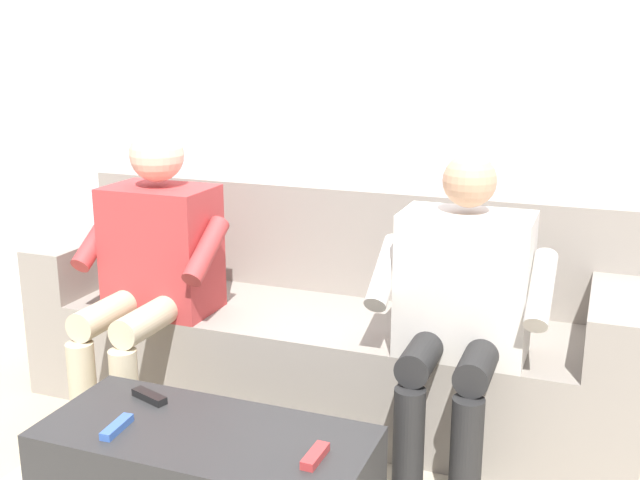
% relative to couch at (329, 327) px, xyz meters
% --- Properties ---
extents(back_wall, '(4.83, 0.06, 2.66)m').
position_rel_couch_xyz_m(back_wall, '(0.00, -0.41, 1.02)').
color(back_wall, silver).
rests_on(back_wall, ground).
extents(couch, '(2.37, 0.74, 0.85)m').
position_rel_couch_xyz_m(couch, '(0.00, 0.00, 0.00)').
color(couch, gray).
rests_on(couch, ground).
extents(person_left_seated, '(0.58, 0.52, 1.09)m').
position_rel_couch_xyz_m(person_left_seated, '(-0.59, 0.35, 0.30)').
color(person_left_seated, beige).
rests_on(person_left_seated, ground).
extents(person_right_seated, '(0.56, 0.60, 1.13)m').
position_rel_couch_xyz_m(person_right_seated, '(0.59, 0.35, 0.32)').
color(person_right_seated, '#B23838').
rests_on(person_right_seated, ground).
extents(remote_red, '(0.04, 0.12, 0.02)m').
position_rel_couch_xyz_m(remote_red, '(-0.35, 1.05, 0.07)').
color(remote_red, '#B73333').
rests_on(remote_red, coffee_table).
extents(remote_blue, '(0.04, 0.13, 0.02)m').
position_rel_couch_xyz_m(remote_blue, '(0.24, 1.11, 0.07)').
color(remote_blue, '#3860B7').
rests_on(remote_blue, coffee_table).
extents(remote_black, '(0.14, 0.08, 0.02)m').
position_rel_couch_xyz_m(remote_black, '(0.26, 0.91, 0.07)').
color(remote_black, black).
rests_on(remote_black, coffee_table).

